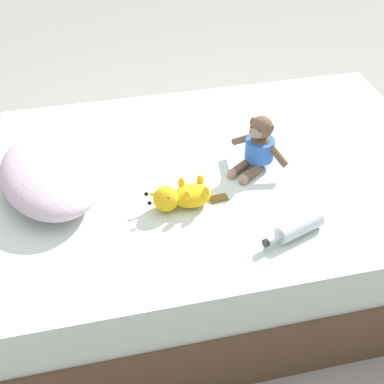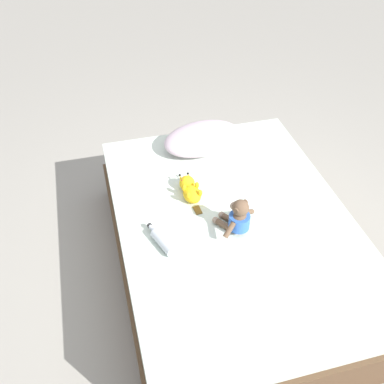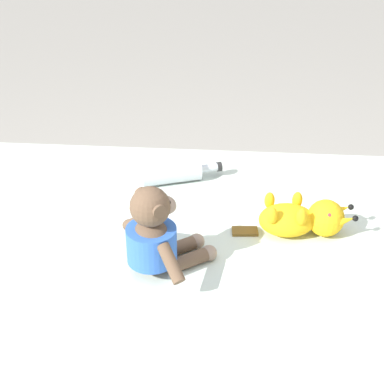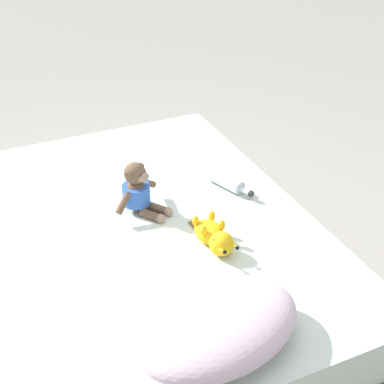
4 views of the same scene
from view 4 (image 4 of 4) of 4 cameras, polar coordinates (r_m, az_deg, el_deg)
name	(u,v)px [view 4 (image 4 of 4)]	position (r m, az deg, el deg)	size (l,w,h in m)	color
ground_plane	(149,312)	(2.77, -4.27, -11.85)	(16.00, 16.00, 0.00)	#9E998E
bed	(147,272)	(2.61, -4.48, -7.95)	(1.43, 1.96, 0.50)	brown
pillow	(220,328)	(1.89, 2.82, -13.34)	(0.64, 0.49, 0.16)	silver
plush_monkey	(138,192)	(2.50, -5.39, 0.04)	(0.25, 0.25, 0.24)	brown
plush_yellow_creature	(214,236)	(2.31, 2.22, -4.43)	(0.12, 0.33, 0.10)	yellow
glass_bottle	(227,182)	(2.69, 3.50, 1.04)	(0.13, 0.26, 0.07)	silver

